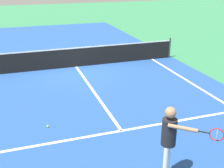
# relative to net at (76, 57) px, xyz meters

# --- Properties ---
(ground_plane) EXTENTS (60.00, 60.00, 0.00)m
(ground_plane) POSITION_rel_net_xyz_m (0.00, 0.00, -0.49)
(ground_plane) COLOR #337F51
(court_surface_inbounds) EXTENTS (10.62, 24.40, 0.00)m
(court_surface_inbounds) POSITION_rel_net_xyz_m (0.00, 0.00, -0.49)
(court_surface_inbounds) COLOR #234C93
(court_surface_inbounds) RESTS_ON ground_plane
(line_service_near) EXTENTS (8.22, 0.10, 0.01)m
(line_service_near) POSITION_rel_net_xyz_m (0.00, -6.40, -0.49)
(line_service_near) COLOR white
(line_service_near) RESTS_ON ground_plane
(line_center_service) EXTENTS (0.10, 6.40, 0.01)m
(line_center_service) POSITION_rel_net_xyz_m (0.00, -3.20, -0.49)
(line_center_service) COLOR white
(line_center_service) RESTS_ON ground_plane
(net) EXTENTS (10.33, 0.09, 1.07)m
(net) POSITION_rel_net_xyz_m (0.00, 0.00, 0.00)
(net) COLOR #33383D
(net) RESTS_ON ground_plane
(player_near) EXTENTS (0.87, 1.02, 1.76)m
(player_near) POSITION_rel_net_xyz_m (0.26, -8.63, 0.61)
(player_near) COLOR white
(player_near) RESTS_ON ground_plane
(tennis_ball_mid_court) EXTENTS (0.07, 0.07, 0.07)m
(tennis_ball_mid_court) POSITION_rel_net_xyz_m (-2.02, -5.50, -0.46)
(tennis_ball_mid_court) COLOR #CCE033
(tennis_ball_mid_court) RESTS_ON ground_plane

